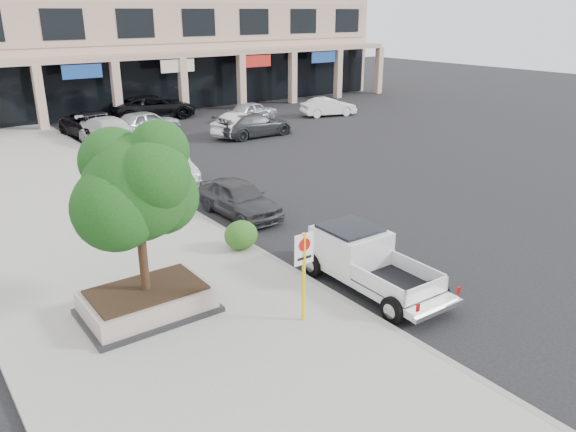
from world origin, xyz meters
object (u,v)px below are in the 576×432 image
object	(u,v)px
lot_car_f	(328,107)
lot_car_e	(253,111)
no_parking_sign	(304,265)
lot_car_b	(243,124)
lot_car_c	(254,125)
pickup_truck	(372,263)
planter	(147,301)
lot_car_d	(154,107)
curb_car_d	(96,126)
planter_tree	(139,187)
curb_car_c	(112,133)
lot_car_a	(145,123)
curb_car_b	(168,166)
curb_car_a	(239,198)

from	to	relation	value
lot_car_f	lot_car_e	bearing A→B (deg)	87.61
no_parking_sign	lot_car_b	bearing A→B (deg)	61.89
lot_car_c	lot_car_e	bearing A→B (deg)	-32.57
pickup_truck	lot_car_f	size ratio (longest dim) A/B	1.24
planter	lot_car_c	distance (m)	21.95
planter	lot_car_d	size ratio (longest dim) A/B	0.53
curb_car_d	lot_car_b	world-z (taller)	curb_car_d
planter_tree	curb_car_d	distance (m)	22.58
planter	curb_car_c	bearing A→B (deg)	72.63
planter_tree	lot_car_c	distance (m)	21.91
planter_tree	pickup_truck	size ratio (longest dim) A/B	0.80
pickup_truck	curb_car_c	distance (m)	21.37
planter	lot_car_c	bearing A→B (deg)	50.04
lot_car_e	curb_car_c	bearing A→B (deg)	89.30
no_parking_sign	lot_car_f	world-z (taller)	no_parking_sign
curb_car_d	lot_car_b	bearing A→B (deg)	-36.82
lot_car_b	lot_car_e	size ratio (longest dim) A/B	1.11
planter	lot_car_a	size ratio (longest dim) A/B	0.70
lot_car_c	lot_car_b	bearing A→B (deg)	37.54
curb_car_d	lot_car_a	distance (m)	2.92
curb_car_c	curb_car_d	size ratio (longest dim) A/B	0.95
lot_car_f	pickup_truck	bearing A→B (deg)	157.17
lot_car_b	no_parking_sign	bearing A→B (deg)	131.24
planter	lot_car_c	size ratio (longest dim) A/B	0.64
curb_car_c	curb_car_d	distance (m)	2.59
planter_tree	lot_car_e	size ratio (longest dim) A/B	1.01
planter_tree	curb_car_c	bearing A→B (deg)	72.86
lot_car_a	lot_car_c	bearing A→B (deg)	-143.70
curb_car_d	lot_car_f	size ratio (longest dim) A/B	1.42
lot_car_f	lot_car_d	bearing A→B (deg)	73.77
curb_car_b	lot_car_e	distance (m)	15.42
lot_car_d	lot_car_e	world-z (taller)	lot_car_d
lot_car_c	lot_car_d	world-z (taller)	lot_car_d
planter	planter_tree	distance (m)	2.95
curb_car_c	no_parking_sign	bearing A→B (deg)	-104.19
curb_car_d	lot_car_e	distance (m)	10.91
planter	lot_car_f	world-z (taller)	lot_car_f
pickup_truck	no_parking_sign	bearing A→B (deg)	-170.03
curb_car_d	lot_car_f	world-z (taller)	curb_car_d
no_parking_sign	lot_car_e	xyz separation A→B (m)	(13.93, 23.93, -0.96)
curb_car_d	lot_car_c	xyz separation A→B (m)	(8.11, -4.99, -0.07)
lot_car_e	planter_tree	bearing A→B (deg)	129.89
no_parking_sign	curb_car_a	world-z (taller)	no_parking_sign
curb_car_b	lot_car_c	size ratio (longest dim) A/B	0.91
curb_car_d	curb_car_c	bearing A→B (deg)	-96.32
no_parking_sign	lot_car_a	size ratio (longest dim) A/B	0.50
planter_tree	curb_car_d	bearing A→B (deg)	74.88
planter_tree	lot_car_f	xyz separation A→B (m)	(22.30, 19.48, -2.75)
lot_car_a	lot_car_f	bearing A→B (deg)	-110.91
planter_tree	lot_car_c	xyz separation A→B (m)	(13.96, 16.67, -2.69)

